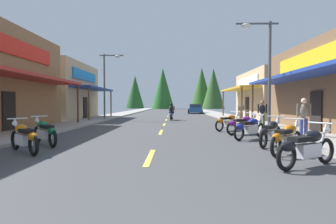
# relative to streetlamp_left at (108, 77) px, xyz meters

# --- Properties ---
(ground) EXTENTS (10.08, 93.96, 0.10)m
(ground) POSITION_rel_streetlamp_left_xyz_m (5.11, 7.44, -3.87)
(ground) COLOR #424244
(sidewalk_left) EXTENTS (2.79, 93.96, 0.12)m
(sidewalk_left) POSITION_rel_streetlamp_left_xyz_m (-1.33, 7.44, -3.76)
(sidewalk_left) COLOR #9E9991
(sidewalk_left) RESTS_ON ground
(sidewalk_right) EXTENTS (2.79, 93.96, 0.12)m
(sidewalk_right) POSITION_rel_streetlamp_left_xyz_m (11.54, 7.44, -3.76)
(sidewalk_right) COLOR #9E9991
(sidewalk_right) RESTS_ON ground
(centerline_dashes) EXTENTS (0.16, 68.82, 0.01)m
(centerline_dashes) POSITION_rel_streetlamp_left_xyz_m (5.11, 10.32, -3.81)
(centerline_dashes) COLOR #E0C64C
(centerline_dashes) RESTS_ON ground
(storefront_left_far) EXTENTS (8.95, 9.27, 5.29)m
(storefront_left_far) POSITION_rel_streetlamp_left_xyz_m (-6.26, 2.03, -1.17)
(storefront_left_far) COLOR tan
(storefront_left_far) RESTS_ON ground
(storefront_right_far) EXTENTS (9.73, 9.84, 4.57)m
(storefront_right_far) POSITION_rel_streetlamp_left_xyz_m (16.86, 2.72, -1.53)
(storefront_right_far) COLOR tan
(storefront_right_far) RESTS_ON ground
(streetlamp_left) EXTENTS (2.11, 0.30, 5.81)m
(streetlamp_left) POSITION_rel_streetlamp_left_xyz_m (0.00, 0.00, 0.00)
(streetlamp_left) COLOR #474C51
(streetlamp_left) RESTS_ON ground
(streetlamp_right) EXTENTS (2.11, 0.30, 5.55)m
(streetlamp_right) POSITION_rel_streetlamp_left_xyz_m (10.20, -10.37, -0.15)
(streetlamp_right) COLOR #474C51
(streetlamp_right) RESTS_ON ground
(motorcycle_parked_right_0) EXTENTS (1.88, 1.20, 1.04)m
(motorcycle_parked_right_0) POSITION_rel_streetlamp_left_xyz_m (8.86, -17.82, -3.33)
(motorcycle_parked_right_0) COLOR black
(motorcycle_parked_right_0) RESTS_ON ground
(motorcycle_parked_right_1) EXTENTS (1.55, 1.62, 1.04)m
(motorcycle_parked_right_1) POSITION_rel_streetlamp_left_xyz_m (9.09, -16.13, -3.33)
(motorcycle_parked_right_1) COLOR black
(motorcycle_parked_right_1) RESTS_ON ground
(motorcycle_parked_right_2) EXTENTS (1.38, 1.76, 1.04)m
(motorcycle_parked_right_2) POSITION_rel_streetlamp_left_xyz_m (9.16, -14.57, -3.33)
(motorcycle_parked_right_2) COLOR black
(motorcycle_parked_right_2) RESTS_ON ground
(motorcycle_parked_right_3) EXTENTS (1.72, 1.43, 1.04)m
(motorcycle_parked_right_3) POSITION_rel_streetlamp_left_xyz_m (8.93, -12.76, -3.33)
(motorcycle_parked_right_3) COLOR black
(motorcycle_parked_right_3) RESTS_ON ground
(motorcycle_parked_right_4) EXTENTS (1.87, 1.21, 1.04)m
(motorcycle_parked_right_4) POSITION_rel_streetlamp_left_xyz_m (9.10, -10.94, -3.33)
(motorcycle_parked_right_4) COLOR black
(motorcycle_parked_right_4) RESTS_ON ground
(motorcycle_parked_right_5) EXTENTS (1.75, 1.40, 1.04)m
(motorcycle_parked_right_5) POSITION_rel_streetlamp_left_xyz_m (8.77, -9.12, -3.33)
(motorcycle_parked_right_5) COLOR black
(motorcycle_parked_right_5) RESTS_ON ground
(motorcycle_parked_left_1) EXTENTS (1.65, 1.52, 1.04)m
(motorcycle_parked_left_1) POSITION_rel_streetlamp_left_xyz_m (1.26, -16.08, -3.33)
(motorcycle_parked_left_1) COLOR black
(motorcycle_parked_left_1) RESTS_ON ground
(motorcycle_parked_left_2) EXTENTS (1.57, 1.60, 1.04)m
(motorcycle_parked_left_2) POSITION_rel_streetlamp_left_xyz_m (1.18, -14.58, -3.33)
(motorcycle_parked_left_2) COLOR black
(motorcycle_parked_left_2) RESTS_ON ground
(rider_cruising_lead) EXTENTS (0.60, 2.14, 1.57)m
(rider_cruising_lead) POSITION_rel_streetlamp_left_xyz_m (5.58, 0.20, -3.17)
(rider_cruising_lead) COLOR black
(rider_cruising_lead) RESTS_ON ground
(pedestrian_browsing) EXTENTS (0.55, 0.35, 1.72)m
(pedestrian_browsing) POSITION_rel_streetlamp_left_xyz_m (11.28, -12.48, -2.82)
(pedestrian_browsing) COLOR #333F8C
(pedestrian_browsing) RESTS_ON ground
(pedestrian_waiting) EXTENTS (0.57, 0.30, 1.56)m
(pedestrian_waiting) POSITION_rel_streetlamp_left_xyz_m (11.45, -0.88, -2.92)
(pedestrian_waiting) COLOR #726659
(pedestrian_waiting) RESTS_ON ground
(pedestrian_strolling) EXTENTS (0.57, 0.30, 1.67)m
(pedestrian_strolling) POSITION_rel_streetlamp_left_xyz_m (11.22, -7.19, -2.85)
(pedestrian_strolling) COLOR #3F593F
(pedestrian_strolling) RESTS_ON ground
(parked_car_curbside) EXTENTS (2.17, 4.35, 1.40)m
(parked_car_curbside) POSITION_rel_streetlamp_left_xyz_m (8.95, 16.75, -3.13)
(parked_car_curbside) COLOR #1E4C8C
(parked_car_curbside) RESTS_ON ground
(treeline_backdrop) EXTENTS (28.23, 12.42, 12.00)m
(treeline_backdrop) POSITION_rel_streetlamp_left_xyz_m (8.85, 54.94, 1.63)
(treeline_backdrop) COLOR #2D5B23
(treeline_backdrop) RESTS_ON ground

